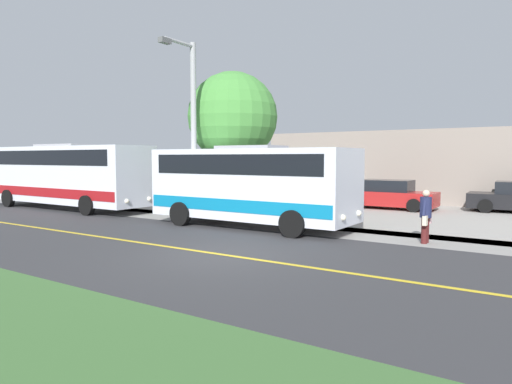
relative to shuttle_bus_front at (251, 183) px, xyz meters
The scene contains 12 objects.
ground_plane 5.24m from the shuttle_bus_front, 24.65° to the left, with size 120.00×120.00×0.00m, color #3D6633.
road_surface 5.24m from the shuttle_bus_front, 24.65° to the left, with size 8.00×100.00×0.01m, color #333335.
sidewalk 2.73m from the shuttle_bus_front, 108.12° to the left, with size 2.40×100.00×0.01m, color gray.
parking_lot_surface 9.52m from the shuttle_bus_front, 147.21° to the left, with size 14.00×36.00×0.01m, color #9E9991.
road_centre_line 5.24m from the shuttle_bus_front, 24.65° to the left, with size 0.16×100.00×0.00m, color gold.
shuttle_bus_front is the anchor object (origin of this frame).
transit_bus_rear 11.24m from the shuttle_bus_front, 89.81° to the right, with size 2.62×10.59×3.24m.
pedestrian_with_bags 6.25m from the shuttle_bus_front, 91.46° to the left, with size 0.72×0.34×1.61m.
street_light_pole 3.99m from the shuttle_bus_front, 96.17° to the right, with size 1.97×0.24×7.24m.
parked_car_near 9.26m from the shuttle_bus_front, 164.77° to the left, with size 2.04×4.41×1.45m.
tree_curbside 4.95m from the shuttle_bus_front, 134.30° to the right, with size 4.05×4.05×6.43m.
commercial_building 17.41m from the shuttle_bus_front, 165.81° to the left, with size 10.00×21.41×4.12m, color gray.
Camera 1 is at (9.53, 7.38, 2.57)m, focal length 32.26 mm.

